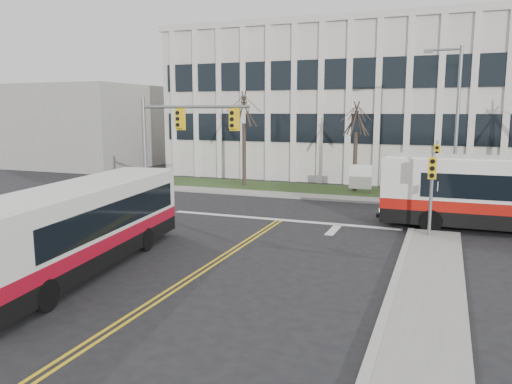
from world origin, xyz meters
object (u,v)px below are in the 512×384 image
Objects in this scene: bus_main at (80,229)px; newspaper_box_red at (27,246)px; streetlight at (454,116)px; directory_sign at (360,177)px.

bus_main is 3.04m from newspaper_box_red.
bus_main is (-11.98, -18.18, -3.72)m from streetlight.
bus_main is 11.62× the size of newspaper_box_red.
directory_sign is at bearing 166.77° from streetlight.
streetlight is 4.60× the size of directory_sign.
streetlight is 9.68× the size of newspaper_box_red.
directory_sign is 0.18× the size of bus_main.
directory_sign reaches higher than newspaper_box_red.
streetlight is at bearing -13.23° from directory_sign.
directory_sign is 20.53m from bus_main.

